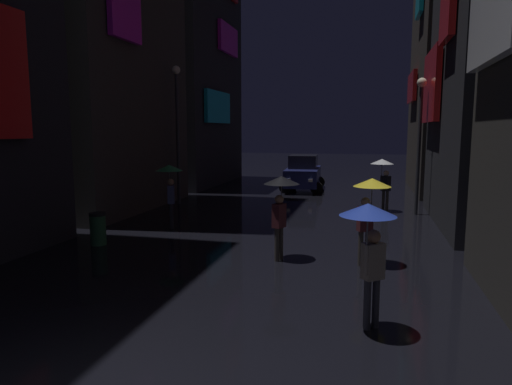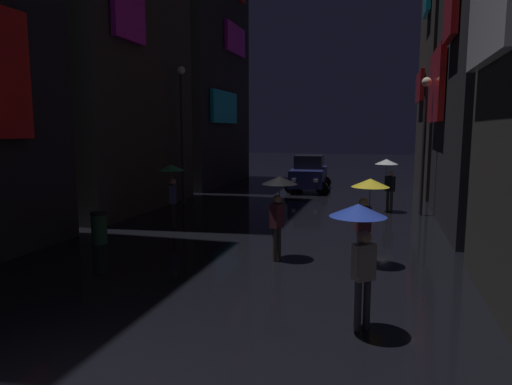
% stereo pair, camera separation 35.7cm
% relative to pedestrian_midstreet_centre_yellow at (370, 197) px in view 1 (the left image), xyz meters
% --- Properties ---
extents(building_left_far, '(4.25, 8.74, 16.48)m').
position_rel_pedestrian_midstreet_centre_yellow_xyz_m(building_left_far, '(-10.70, 15.27, 6.57)').
color(building_left_far, '#232328').
rests_on(building_left_far, ground).
extents(building_right_far, '(4.25, 8.57, 18.96)m').
position_rel_pedestrian_midstreet_centre_yellow_xyz_m(building_right_far, '(4.28, 15.19, 7.81)').
color(building_right_far, '#2D2826').
rests_on(building_right_far, ground).
extents(pedestrian_midstreet_centre_yellow, '(0.90, 0.90, 2.12)m').
position_rel_pedestrian_midstreet_centre_yellow_xyz_m(pedestrian_midstreet_centre_yellow, '(0.00, 0.00, 0.00)').
color(pedestrian_midstreet_centre_yellow, '#38332D').
rests_on(pedestrian_midstreet_centre_yellow, ground).
extents(pedestrian_foreground_right_green, '(0.90, 0.90, 2.12)m').
position_rel_pedestrian_midstreet_centre_yellow_xyz_m(pedestrian_foreground_right_green, '(-6.45, 2.77, 0.00)').
color(pedestrian_foreground_right_green, black).
rests_on(pedestrian_foreground_right_green, ground).
extents(pedestrian_near_crossing_black, '(0.90, 0.90, 2.12)m').
position_rel_pedestrian_midstreet_centre_yellow_xyz_m(pedestrian_near_crossing_black, '(-2.17, -0.04, 0.00)').
color(pedestrian_near_crossing_black, '#38332D').
rests_on(pedestrian_near_crossing_black, ground).
extents(pedestrian_foreground_left_blue, '(0.90, 0.90, 2.12)m').
position_rel_pedestrian_midstreet_centre_yellow_xyz_m(pedestrian_foreground_left_blue, '(-0.01, -3.81, 0.00)').
color(pedestrian_foreground_left_blue, '#2D2D38').
rests_on(pedestrian_foreground_left_blue, ground).
extents(pedestrian_midstreet_left_clear, '(0.90, 0.90, 2.12)m').
position_rel_pedestrian_midstreet_centre_yellow_xyz_m(pedestrian_midstreet_left_clear, '(0.53, 7.71, 0.00)').
color(pedestrian_midstreet_left_clear, '#38332D').
rests_on(pedestrian_midstreet_left_clear, ground).
extents(car_distant, '(2.41, 4.22, 1.92)m').
position_rel_pedestrian_midstreet_centre_yellow_xyz_m(car_distant, '(-3.49, 13.42, -0.74)').
color(car_distant, navy).
rests_on(car_distant, ground).
extents(streetlamp_right_far, '(0.36, 0.36, 5.21)m').
position_rel_pedestrian_midstreet_centre_yellow_xyz_m(streetlamp_right_far, '(1.79, 7.30, 1.61)').
color(streetlamp_right_far, '#2D2D33').
rests_on(streetlamp_right_far, ground).
extents(streetlamp_left_far, '(0.36, 0.36, 6.00)m').
position_rel_pedestrian_midstreet_centre_yellow_xyz_m(streetlamp_left_far, '(-8.21, 7.52, 2.04)').
color(streetlamp_left_far, '#2D2D33').
rests_on(streetlamp_left_far, ground).
extents(trash_bin, '(0.46, 0.46, 0.93)m').
position_rel_pedestrian_midstreet_centre_yellow_xyz_m(trash_bin, '(-7.51, 0.15, -1.20)').
color(trash_bin, '#265933').
rests_on(trash_bin, ground).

